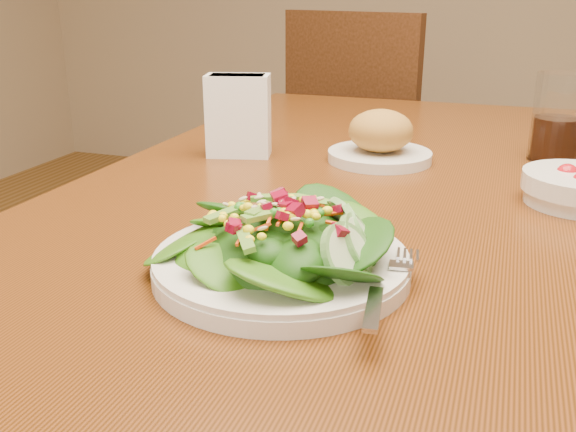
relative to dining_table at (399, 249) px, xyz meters
name	(u,v)px	position (x,y,z in m)	size (l,w,h in m)	color
dining_table	(399,249)	(0.00, 0.00, 0.00)	(0.90, 1.40, 0.75)	#653012
chair_far	(369,163)	(-0.25, 1.00, -0.15)	(0.55, 0.55, 0.95)	#4A2715
salad_plate	(290,250)	(-0.05, -0.34, 0.13)	(0.25, 0.25, 0.07)	silver
bread_plate	(380,140)	(-0.06, 0.11, 0.13)	(0.16, 0.16, 0.08)	silver
drinking_glass	(557,124)	(0.20, 0.21, 0.16)	(0.08, 0.08, 0.14)	silver
napkin_holder	(238,113)	(-0.28, 0.07, 0.17)	(0.11, 0.08, 0.13)	white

